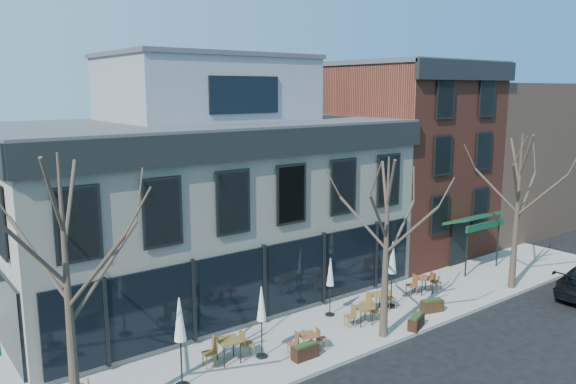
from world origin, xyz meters
TOP-DOWN VIEW (x-y plane):
  - ground at (0.00, 0.00)m, footprint 120.00×120.00m
  - sidewalk_front at (3.25, -2.15)m, footprint 33.50×4.70m
  - corner_building at (0.07, 5.07)m, footprint 18.39×10.39m
  - red_brick_building at (13.00, 4.98)m, footprint 8.20×11.78m
  - bg_building at (23.00, 6.00)m, footprint 12.00×12.00m
  - tree_corner at (-8.49, -3.20)m, footprint 3.93×3.98m
  - tree_mid at (3.01, -3.90)m, footprint 3.50×3.55m
  - tree_right at (12.01, -3.90)m, footprint 3.72×3.77m
  - cafe_set_1 at (-2.90, -2.05)m, footprint 1.98×0.88m
  - cafe_set_2 at (-0.20, -3.14)m, footprint 1.60×0.83m
  - cafe_set_3 at (3.17, -2.61)m, footprint 1.74×0.81m
  - cafe_set_4 at (4.67, -2.00)m, footprint 1.82×0.85m
  - cafe_set_5 at (7.97, -1.82)m, footprint 1.84×0.98m
  - umbrella_0 at (-4.99, -2.56)m, footprint 0.48×0.48m
  - umbrella_1 at (-1.78, -2.47)m, footprint 0.42×0.42m
  - umbrella_2 at (2.69, -1.11)m, footprint 0.41×0.41m
  - umbrella_3 at (5.45, -2.06)m, footprint 0.48×0.48m
  - planter_1 at (-0.61, -3.50)m, footprint 0.99×0.41m
  - planter_2 at (4.59, -4.20)m, footprint 1.05×0.72m
  - planter_3 at (6.46, -3.50)m, footprint 1.07×0.67m

SIDE VIEW (x-z plane):
  - ground at x=0.00m, z-range 0.00..0.00m
  - sidewalk_front at x=3.25m, z-range 0.00..0.15m
  - planter_2 at x=4.59m, z-range 0.15..0.70m
  - planter_1 at x=-0.61m, z-range 0.15..0.70m
  - planter_3 at x=6.46m, z-range 0.15..0.71m
  - cafe_set_2 at x=-0.20m, z-range 0.16..0.98m
  - cafe_set_3 at x=3.17m, z-range 0.16..1.05m
  - cafe_set_4 at x=4.67m, z-range 0.16..1.09m
  - cafe_set_5 at x=7.97m, z-range 0.16..1.11m
  - cafe_set_1 at x=-2.90m, z-range 0.16..1.19m
  - umbrella_2 at x=2.69m, z-range 0.67..3.20m
  - umbrella_1 at x=-1.78m, z-range 0.70..3.35m
  - umbrella_3 at x=5.45m, z-range 0.76..3.75m
  - umbrella_0 at x=-4.99m, z-range 0.77..3.80m
  - tree_mid at x=3.01m, z-range 0.27..7.31m
  - tree_right at x=12.01m, z-range 0.28..7.76m
  - tree_corner at x=-8.49m, z-range 0.29..8.21m
  - corner_building at x=0.07m, z-range -0.83..10.27m
  - bg_building at x=23.00m, z-range 0.00..10.00m
  - red_brick_building at x=13.00m, z-range 0.05..11.22m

